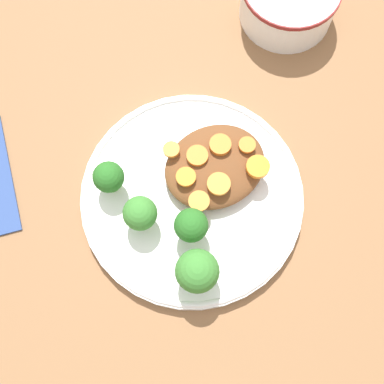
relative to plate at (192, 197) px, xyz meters
name	(u,v)px	position (x,y,z in m)	size (l,w,h in m)	color
ground_plane	(192,199)	(0.00, 0.00, -0.01)	(4.00, 4.00, 0.00)	#8C603D
plate	(192,197)	(0.00, 0.00, 0.00)	(0.25, 0.25, 0.02)	white
stew_mound	(215,166)	(0.02, -0.04, 0.02)	(0.10, 0.12, 0.03)	brown
broccoli_floret_0	(197,271)	(-0.08, 0.04, 0.04)	(0.05, 0.05, 0.06)	#759E51
broccoli_floret_1	(142,216)	(0.00, 0.06, 0.03)	(0.04, 0.04, 0.05)	#759E51
broccoli_floret_2	(109,178)	(0.05, 0.07, 0.03)	(0.03, 0.03, 0.05)	#7FA85B
broccoli_floret_3	(191,226)	(-0.04, 0.02, 0.04)	(0.04, 0.04, 0.05)	#759E51
carrot_slice_0	(219,184)	(-0.01, -0.03, 0.03)	(0.03, 0.03, 0.01)	orange
carrot_slice_1	(197,156)	(0.03, -0.02, 0.03)	(0.02, 0.02, 0.00)	orange
carrot_slice_2	(173,149)	(0.05, 0.00, 0.03)	(0.02, 0.02, 0.01)	orange
carrot_slice_3	(258,167)	(-0.01, -0.07, 0.04)	(0.03, 0.03, 0.01)	orange
carrot_slice_4	(247,145)	(0.02, -0.08, 0.03)	(0.02, 0.02, 0.00)	orange
carrot_slice_5	(220,145)	(0.03, -0.05, 0.04)	(0.02, 0.02, 0.01)	orange
carrot_slice_6	(198,202)	(-0.02, 0.00, 0.03)	(0.02, 0.02, 0.00)	orange
carrot_slice_7	(187,176)	(0.01, 0.00, 0.03)	(0.02, 0.02, 0.00)	orange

